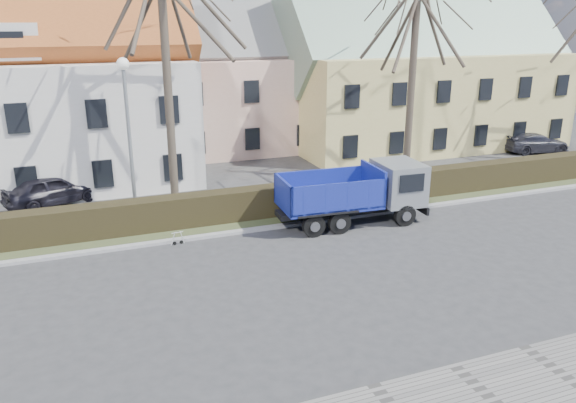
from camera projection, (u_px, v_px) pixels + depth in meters
name	position (u px, v px, depth m)	size (l,w,h in m)	color
ground	(283.00, 280.00, 18.46)	(120.00, 120.00, 0.00)	#343436
curb_far	(243.00, 231.00, 22.52)	(80.00, 0.30, 0.12)	gray
grass_strip	(232.00, 219.00, 23.94)	(80.00, 3.00, 0.10)	#3B4527
hedge	(233.00, 207.00, 23.57)	(60.00, 0.90, 1.30)	black
building_pink	(233.00, 86.00, 36.30)	(10.80, 8.80, 8.00)	beige
building_yellow	(417.00, 79.00, 37.64)	(18.80, 10.80, 8.50)	#D1C172
tree_1	(166.00, 65.00, 23.34)	(9.20, 9.20, 12.65)	#40372C
tree_2	(412.00, 75.00, 27.67)	(8.00, 8.00, 11.00)	#40372C
dump_truck	(347.00, 194.00, 23.13)	(6.37, 2.37, 2.55)	navy
streetlight	(130.00, 144.00, 22.27)	(0.54, 0.54, 6.87)	#93979B
cart_frame	(173.00, 238.00, 21.19)	(0.62, 0.36, 0.57)	silver
parked_car_a	(52.00, 189.00, 25.74)	(1.70, 4.23, 1.44)	black
parked_car_b	(536.00, 143.00, 35.75)	(1.70, 4.17, 1.21)	#2F303A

